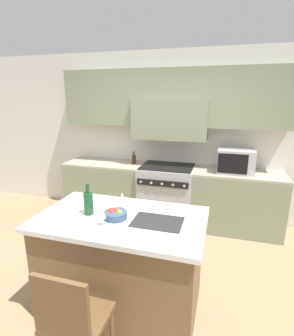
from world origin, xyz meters
The scene contains 12 objects.
ground_plane centered at (0.00, 0.00, 0.00)m, with size 10.00×10.00×0.00m, color #997F5B.
back_cabinetry centered at (0.00, 2.09, 1.59)m, with size 10.00×0.46×2.70m.
back_counter centered at (0.00, 1.84, 0.46)m, with size 3.46×0.62×0.92m.
range_stove centered at (0.00, 1.82, 0.47)m, with size 0.84×0.70×0.94m.
microwave centered at (1.01, 1.84, 1.09)m, with size 0.51×0.40×0.34m.
kitchen_island centered at (-0.02, -0.07, 0.48)m, with size 1.51×0.90×0.94m.
island_chair centered at (-0.09, -0.83, 0.53)m, with size 0.42×0.40×0.92m.
wine_bottle centered at (-0.33, -0.09, 1.06)m, with size 0.09×0.09×0.30m.
wine_glass_near centered at (-0.11, -0.26, 1.05)m, with size 0.07×0.07×0.16m.
wine_glass_far centered at (-0.08, 0.12, 1.05)m, with size 0.07×0.07×0.16m.
fruit_bowl centered at (-0.06, -0.10, 0.98)m, with size 0.21×0.21×0.09m.
oil_bottle_on_counter centered at (-0.58, 1.90, 1.00)m, with size 0.06×0.06×0.20m.
Camera 1 is at (0.82, -2.08, 2.00)m, focal length 28.00 mm.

